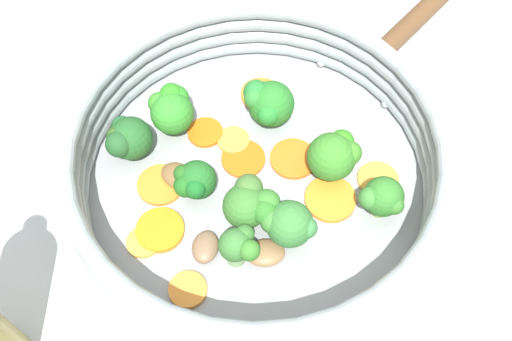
{
  "coord_description": "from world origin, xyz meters",
  "views": [
    {
      "loc": [
        0.28,
        0.06,
        0.49
      ],
      "look_at": [
        0.0,
        0.0,
        0.03
      ],
      "focal_mm": 42.0,
      "sensor_mm": 36.0,
      "label": 1
    }
  ],
  "objects_px": {
    "carrot_slice_7": "(205,132)",
    "carrot_slice_8": "(293,159)",
    "broccoli_floret_4": "(171,108)",
    "broccoli_floret_5": "(242,246)",
    "broccoli_floret_6": "(127,138)",
    "carrot_slice_10": "(261,94)",
    "mushroom_piece_1": "(265,253)",
    "skillet": "(256,184)",
    "broccoli_floret_8": "(268,103)",
    "broccoli_floret_7": "(382,198)",
    "broccoli_floret_2": "(255,205)",
    "carrot_slice_6": "(160,230)",
    "broccoli_floret_1": "(194,181)",
    "carrot_slice_2": "(160,185)",
    "carrot_slice_0": "(233,140)",
    "broccoli_floret_0": "(289,224)",
    "carrot_slice_9": "(243,159)",
    "mushroom_piece_2": "(178,176)",
    "mushroom_piece_0": "(205,247)",
    "carrot_slice_5": "(330,199)",
    "carrot_slice_3": "(188,290)",
    "broccoli_floret_3": "(334,155)",
    "carrot_slice_1": "(378,179)",
    "carrot_slice_4": "(144,242)"
  },
  "relations": [
    {
      "from": "broccoli_floret_4",
      "to": "broccoli_floret_5",
      "type": "xyz_separation_m",
      "value": [
        0.12,
        0.1,
        -0.0
      ]
    },
    {
      "from": "carrot_slice_3",
      "to": "carrot_slice_6",
      "type": "height_order",
      "value": "same"
    },
    {
      "from": "broccoli_floret_7",
      "to": "broccoli_floret_2",
      "type": "bearing_deg",
      "value": -73.65
    },
    {
      "from": "broccoli_floret_0",
      "to": "carrot_slice_6",
      "type": "bearing_deg",
      "value": -81.4
    },
    {
      "from": "broccoli_floret_5",
      "to": "broccoli_floret_8",
      "type": "bearing_deg",
      "value": -176.73
    },
    {
      "from": "carrot_slice_9",
      "to": "broccoli_floret_4",
      "type": "height_order",
      "value": "broccoli_floret_4"
    },
    {
      "from": "carrot_slice_3",
      "to": "carrot_slice_10",
      "type": "bearing_deg",
      "value": 175.5
    },
    {
      "from": "carrot_slice_1",
      "to": "carrot_slice_6",
      "type": "distance_m",
      "value": 0.2
    },
    {
      "from": "skillet",
      "to": "broccoli_floret_8",
      "type": "bearing_deg",
      "value": -177.54
    },
    {
      "from": "broccoli_floret_1",
      "to": "carrot_slice_1",
      "type": "bearing_deg",
      "value": 107.1
    },
    {
      "from": "carrot_slice_9",
      "to": "mushroom_piece_1",
      "type": "relative_size",
      "value": 1.23
    },
    {
      "from": "carrot_slice_3",
      "to": "broccoli_floret_4",
      "type": "xyz_separation_m",
      "value": [
        -0.16,
        -0.06,
        0.03
      ]
    },
    {
      "from": "carrot_slice_2",
      "to": "carrot_slice_6",
      "type": "distance_m",
      "value": 0.05
    },
    {
      "from": "broccoli_floret_7",
      "to": "broccoli_floret_4",
      "type": "bearing_deg",
      "value": -104.58
    },
    {
      "from": "broccoli_floret_1",
      "to": "broccoli_floret_8",
      "type": "height_order",
      "value": "broccoli_floret_8"
    },
    {
      "from": "carrot_slice_4",
      "to": "carrot_slice_9",
      "type": "xyz_separation_m",
      "value": [
        -0.1,
        0.07,
        -0.0
      ]
    },
    {
      "from": "carrot_slice_8",
      "to": "mushroom_piece_1",
      "type": "distance_m",
      "value": 0.1
    },
    {
      "from": "skillet",
      "to": "mushroom_piece_2",
      "type": "relative_size",
      "value": 9.36
    },
    {
      "from": "carrot_slice_3",
      "to": "carrot_slice_4",
      "type": "bearing_deg",
      "value": -124.99
    },
    {
      "from": "broccoli_floret_0",
      "to": "broccoli_floret_5",
      "type": "distance_m",
      "value": 0.04
    },
    {
      "from": "carrot_slice_10",
      "to": "carrot_slice_0",
      "type": "bearing_deg",
      "value": -13.4
    },
    {
      "from": "carrot_slice_2",
      "to": "broccoli_floret_6",
      "type": "xyz_separation_m",
      "value": [
        -0.03,
        -0.04,
        0.02
      ]
    },
    {
      "from": "carrot_slice_1",
      "to": "carrot_slice_6",
      "type": "relative_size",
      "value": 0.89
    },
    {
      "from": "carrot_slice_5",
      "to": "broccoli_floret_2",
      "type": "distance_m",
      "value": 0.08
    },
    {
      "from": "skillet",
      "to": "broccoli_floret_8",
      "type": "height_order",
      "value": "broccoli_floret_8"
    },
    {
      "from": "broccoli_floret_4",
      "to": "mushroom_piece_0",
      "type": "height_order",
      "value": "broccoli_floret_4"
    },
    {
      "from": "carrot_slice_5",
      "to": "mushroom_piece_0",
      "type": "relative_size",
      "value": 1.52
    },
    {
      "from": "skillet",
      "to": "carrot_slice_2",
      "type": "height_order",
      "value": "carrot_slice_2"
    },
    {
      "from": "carrot_slice_10",
      "to": "carrot_slice_5",
      "type": "bearing_deg",
      "value": 39.06
    },
    {
      "from": "carrot_slice_10",
      "to": "broccoli_floret_4",
      "type": "height_order",
      "value": "broccoli_floret_4"
    },
    {
      "from": "carrot_slice_5",
      "to": "broccoli_floret_1",
      "type": "height_order",
      "value": "broccoli_floret_1"
    },
    {
      "from": "broccoli_floret_3",
      "to": "mushroom_piece_2",
      "type": "xyz_separation_m",
      "value": [
        0.04,
        -0.14,
        -0.02
      ]
    },
    {
      "from": "broccoli_floret_0",
      "to": "broccoli_floret_2",
      "type": "height_order",
      "value": "same"
    },
    {
      "from": "broccoli_floret_3",
      "to": "broccoli_floret_4",
      "type": "distance_m",
      "value": 0.16
    },
    {
      "from": "broccoli_floret_4",
      "to": "broccoli_floret_8",
      "type": "xyz_separation_m",
      "value": [
        -0.03,
        0.09,
        -0.0
      ]
    },
    {
      "from": "broccoli_floret_7",
      "to": "mushroom_piece_2",
      "type": "bearing_deg",
      "value": -88.6
    },
    {
      "from": "broccoli_floret_6",
      "to": "carrot_slice_10",
      "type": "bearing_deg",
      "value": 131.83
    },
    {
      "from": "broccoli_floret_1",
      "to": "mushroom_piece_1",
      "type": "relative_size",
      "value": 1.17
    },
    {
      "from": "skillet",
      "to": "broccoli_floret_2",
      "type": "relative_size",
      "value": 6.9
    },
    {
      "from": "broccoli_floret_4",
      "to": "carrot_slice_8",
      "type": "bearing_deg",
      "value": 83.25
    },
    {
      "from": "carrot_slice_3",
      "to": "carrot_slice_9",
      "type": "bearing_deg",
      "value": 173.07
    },
    {
      "from": "carrot_slice_4",
      "to": "carrot_slice_7",
      "type": "bearing_deg",
      "value": 169.43
    },
    {
      "from": "broccoli_floret_0",
      "to": "mushroom_piece_0",
      "type": "distance_m",
      "value": 0.07
    },
    {
      "from": "mushroom_piece_0",
      "to": "broccoli_floret_1",
      "type": "bearing_deg",
      "value": -156.83
    },
    {
      "from": "carrot_slice_2",
      "to": "broccoli_floret_2",
      "type": "xyz_separation_m",
      "value": [
        0.02,
        0.09,
        0.03
      ]
    },
    {
      "from": "broccoli_floret_1",
      "to": "broccoli_floret_6",
      "type": "xyz_separation_m",
      "value": [
        -0.03,
        -0.07,
        0.0
      ]
    },
    {
      "from": "carrot_slice_6",
      "to": "broccoli_floret_1",
      "type": "bearing_deg",
      "value": 153.55
    },
    {
      "from": "carrot_slice_7",
      "to": "carrot_slice_8",
      "type": "xyz_separation_m",
      "value": [
        0.01,
        0.09,
        0.0
      ]
    },
    {
      "from": "carrot_slice_6",
      "to": "carrot_slice_7",
      "type": "bearing_deg",
      "value": 173.67
    },
    {
      "from": "carrot_slice_0",
      "to": "broccoli_floret_5",
      "type": "distance_m",
      "value": 0.13
    }
  ]
}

